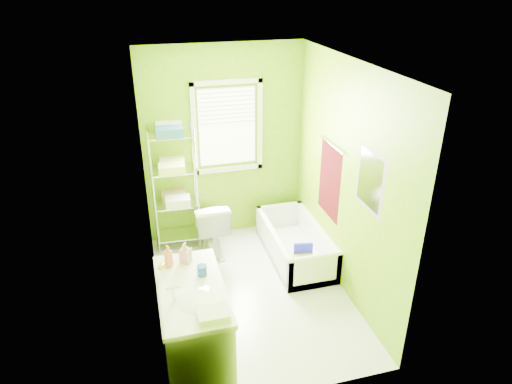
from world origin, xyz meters
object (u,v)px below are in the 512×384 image
object	(u,v)px
toilet	(209,225)
wire_shelf_unit	(175,174)
bathtub	(295,248)
vanity	(194,323)

from	to	relation	value
toilet	wire_shelf_unit	world-z (taller)	wire_shelf_unit
wire_shelf_unit	toilet	bearing A→B (deg)	-35.90
bathtub	vanity	distance (m)	2.07
toilet	wire_shelf_unit	bearing A→B (deg)	-37.39
vanity	wire_shelf_unit	distance (m)	2.20
toilet	vanity	bearing A→B (deg)	74.56
bathtub	toilet	bearing A→B (deg)	156.27
toilet	wire_shelf_unit	distance (m)	0.80
bathtub	wire_shelf_unit	size ratio (longest dim) A/B	0.83
bathtub	toilet	size ratio (longest dim) A/B	1.84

